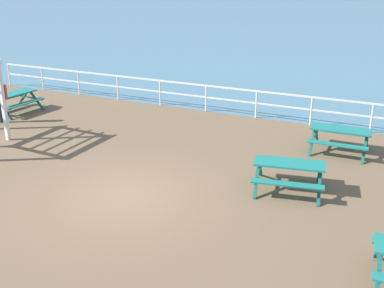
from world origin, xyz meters
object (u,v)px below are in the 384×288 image
object	(u,v)px
picnic_table_near_left	(340,134)
picnic_table_near_right	(289,169)
visitor	(1,98)
picnic_table_far_left	(14,98)

from	to	relation	value
picnic_table_near_left	picnic_table_near_right	bearing A→B (deg)	-104.69
picnic_table_near_right	visitor	bearing A→B (deg)	163.51
picnic_table_near_right	visitor	xyz separation A→B (m)	(-11.06, 1.15, 0.36)
picnic_table_near_left	picnic_table_far_left	distance (m)	12.50
picnic_table_near_left	visitor	bearing A→B (deg)	-170.90
picnic_table_near_left	picnic_table_far_left	world-z (taller)	same
picnic_table_near_right	picnic_table_far_left	xyz separation A→B (m)	(-11.67, 2.35, 0.00)
picnic_table_near_left	picnic_table_near_right	world-z (taller)	same
picnic_table_near_left	picnic_table_near_right	xyz separation A→B (m)	(-0.79, -3.34, 0.00)
picnic_table_near_left	visitor	xyz separation A→B (m)	(-11.85, -2.19, 0.36)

